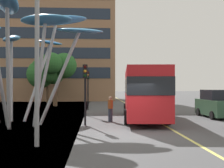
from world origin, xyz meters
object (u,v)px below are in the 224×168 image
car_parked_mid (217,104)px  street_lamp (43,6)px  red_bus (144,91)px  traffic_light_kerb_far (86,81)px  pedestrian (110,109)px  traffic_light_kerb_near (85,81)px  traffic_light_island_mid (88,82)px  leaf_sculpture (7,24)px

car_parked_mid → street_lamp: street_lamp is taller
car_parked_mid → street_lamp: (-11.14, -9.48, 4.50)m
red_bus → traffic_light_kerb_far: traffic_light_kerb_far is taller
car_parked_mid → pedestrian: bearing=-166.1°
red_bus → traffic_light_kerb_far: bearing=145.4°
traffic_light_kerb_near → car_parked_mid: 10.57m
pedestrian → red_bus: bearing=24.0°
street_lamp → pedestrian: (3.02, 7.47, -4.64)m
traffic_light_kerb_far → street_lamp: (-1.24, -11.45, 2.70)m
red_bus → car_parked_mid: (5.70, 0.94, -1.07)m
traffic_light_island_mid → pedestrian: traffic_light_island_mid is taller
red_bus → pedestrian: size_ratio=6.20×
traffic_light_kerb_near → traffic_light_island_mid: (-0.13, 10.76, 0.15)m
red_bus → traffic_light_kerb_near: bearing=-144.7°
leaf_sculpture → traffic_light_kerb_far: bearing=50.8°
red_bus → traffic_light_island_mid: (-4.15, 7.91, 0.74)m
leaf_sculpture → car_parked_mid: bearing=13.8°
red_bus → leaf_sculpture: leaf_sculpture is taller
traffic_light_kerb_near → pedestrian: (1.60, 1.77, -1.80)m
red_bus → traffic_light_kerb_near: 4.97m
red_bus → traffic_light_kerb_far: 5.15m
street_lamp → pedestrian: size_ratio=5.31×
traffic_light_kerb_near → pedestrian: traffic_light_kerb_near is taller
red_bus → traffic_light_kerb_near: size_ratio=2.84×
red_bus → traffic_light_kerb_near: (-4.02, -2.85, 0.59)m
red_bus → traffic_light_island_mid: size_ratio=2.68×
street_lamp → pedestrian: street_lamp is taller
traffic_light_island_mid → street_lamp: street_lamp is taller
traffic_light_kerb_far → car_parked_mid: (9.90, -1.96, -1.81)m
pedestrian → traffic_light_island_mid: bearing=100.9°
traffic_light_kerb_near → leaf_sculpture: bearing=176.9°
traffic_light_island_mid → red_bus: bearing=-62.3°
traffic_light_island_mid → car_parked_mid: traffic_light_island_mid is taller
red_bus → street_lamp: 10.70m
red_bus → leaf_sculpture: (-8.68, -2.60, 4.00)m
traffic_light_kerb_far → car_parked_mid: traffic_light_kerb_far is taller
traffic_light_kerb_far → street_lamp: 11.83m
car_parked_mid → pedestrian: size_ratio=2.57×
car_parked_mid → traffic_light_island_mid: bearing=144.7°
traffic_light_kerb_far → traffic_light_island_mid: traffic_light_island_mid is taller
leaf_sculpture → car_parked_mid: 15.66m
traffic_light_kerb_far → car_parked_mid: bearing=-11.2°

